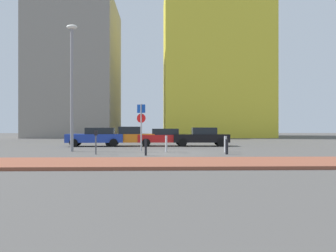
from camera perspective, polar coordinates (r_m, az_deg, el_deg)
ground_plane at (r=21.25m, az=-0.57°, el=-4.43°), size 120.00×120.00×0.00m
sidewalk_brick at (r=14.77m, az=-0.03°, el=-6.10°), size 40.00×3.99×0.14m
parked_car_blue at (r=28.55m, az=-11.74°, el=-1.72°), size 4.62×2.05×1.50m
parked_car_orange at (r=28.50m, az=-6.41°, el=-1.71°), size 4.29×1.98×1.59m
parked_car_red at (r=28.37m, az=-0.71°, el=-1.80°), size 4.18×2.01×1.42m
parked_car_black at (r=28.40m, az=5.57°, el=-1.76°), size 4.54×2.11×1.52m
parking_sign_post at (r=22.74m, az=-4.44°, el=0.76°), size 0.58×0.20×3.08m
parking_meter at (r=20.31m, az=-11.82°, el=-2.11°), size 0.18×0.14×1.38m
street_lamp at (r=23.30m, az=-15.56°, el=7.62°), size 0.70×0.36×8.18m
traffic_bollard_near at (r=19.24m, az=-3.69°, el=-3.50°), size 0.13×0.13×0.93m
traffic_bollard_mid at (r=22.05m, az=9.46°, el=-2.96°), size 0.18×0.18×1.00m
traffic_bollard_far at (r=20.30m, az=9.67°, el=-3.39°), size 0.16×0.16×0.88m
traffic_bollard_edge at (r=21.76m, az=-0.29°, el=-2.96°), size 0.14×0.14×1.03m
building_colorful_midrise at (r=55.38m, az=7.44°, el=10.08°), size 15.27×15.43×22.69m
building_under_construction at (r=55.36m, az=-14.80°, el=8.79°), size 11.98×14.52×20.22m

